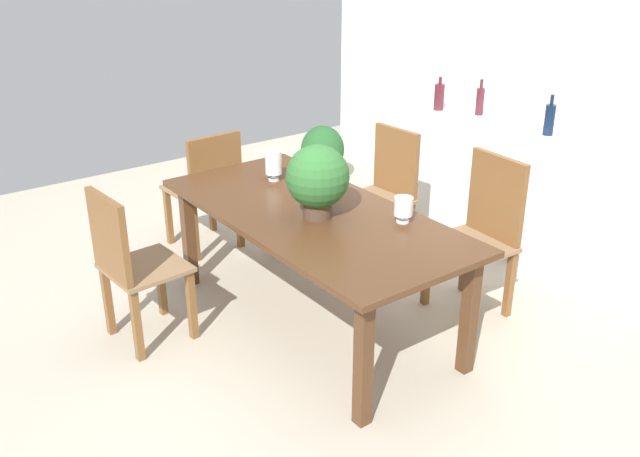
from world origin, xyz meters
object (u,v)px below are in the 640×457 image
object	(u,v)px
chair_head_end	(208,185)
crystal_vase_center_near	(273,163)
chair_near_left	(129,261)
wine_bottle_amber	(480,101)
flower_centerpiece	(317,178)
potted_plant_floor	(323,153)
wine_glass	(299,178)
wine_bottle_clear	(439,97)
crystal_vase_left	(403,207)
kitchen_counter	(500,179)
wine_bottle_dark	(549,119)
chair_far_left	(384,188)
chair_far_right	(483,227)
dining_table	(313,225)

from	to	relation	value
chair_head_end	crystal_vase_center_near	size ratio (longest dim) A/B	4.62
chair_near_left	wine_bottle_amber	size ratio (longest dim) A/B	3.49
flower_centerpiece	potted_plant_floor	bearing A→B (deg)	142.47
wine_glass	wine_bottle_clear	size ratio (longest dim) A/B	0.63
crystal_vase_left	kitchen_counter	distance (m)	1.83
crystal_vase_left	chair_head_end	bearing A→B (deg)	-169.89
chair_head_end	kitchen_counter	bearing A→B (deg)	147.74
wine_bottle_dark	wine_bottle_clear	size ratio (longest dim) A/B	1.09
chair_far_left	crystal_vase_left	distance (m)	1.16
chair_far_right	flower_centerpiece	world-z (taller)	flower_centerpiece
chair_head_end	chair_far_right	size ratio (longest dim) A/B	0.92
chair_head_end	wine_glass	xyz separation A→B (m)	(1.08, 0.08, 0.35)
chair_far_right	flower_centerpiece	bearing A→B (deg)	-107.67
wine_bottle_amber	wine_bottle_dark	distance (m)	0.67
wine_bottle_dark	potted_plant_floor	bearing A→B (deg)	-171.64
chair_near_left	potted_plant_floor	world-z (taller)	chair_near_left
dining_table	crystal_vase_center_near	xyz separation A→B (m)	(-0.59, 0.11, 0.21)
chair_near_left	kitchen_counter	size ratio (longest dim) A/B	0.69
chair_head_end	wine_bottle_clear	bearing A→B (deg)	159.39
chair_far_right	chair_near_left	bearing A→B (deg)	-111.55
crystal_vase_center_near	wine_bottle_dark	xyz separation A→B (m)	(0.80, 1.80, 0.18)
chair_far_left	flower_centerpiece	world-z (taller)	flower_centerpiece
dining_table	wine_bottle_clear	size ratio (longest dim) A/B	7.86
kitchen_counter	wine_bottle_amber	bearing A→B (deg)	-169.50
chair_head_end	wine_bottle_amber	distance (m)	2.19
wine_glass	wine_bottle_dark	distance (m)	1.89
kitchen_counter	crystal_vase_left	bearing A→B (deg)	-68.70
wine_glass	wine_bottle_amber	distance (m)	1.88
wine_bottle_dark	potted_plant_floor	world-z (taller)	wine_bottle_dark
chair_head_end	chair_far_left	bearing A→B (deg)	135.90
wine_bottle_dark	kitchen_counter	bearing A→B (deg)	169.84
chair_head_end	wine_bottle_amber	bearing A→B (deg)	152.83
chair_far_right	crystal_vase_center_near	world-z (taller)	chair_far_right
chair_far_left	crystal_vase_left	world-z (taller)	chair_far_left
flower_centerpiece	wine_bottle_amber	world-z (taller)	wine_bottle_amber
flower_centerpiece	kitchen_counter	world-z (taller)	flower_centerpiece
kitchen_counter	wine_bottle_amber	world-z (taller)	wine_bottle_amber
dining_table	crystal_vase_left	world-z (taller)	crystal_vase_left
dining_table	potted_plant_floor	world-z (taller)	dining_table
wine_bottle_amber	chair_near_left	bearing A→B (deg)	-89.97
crystal_vase_left	chair_near_left	bearing A→B (deg)	-124.31
wine_bottle_dark	dining_table	bearing A→B (deg)	-96.15
crystal_vase_left	kitchen_counter	xyz separation A→B (m)	(-0.65, 1.66, -0.38)
dining_table	kitchen_counter	world-z (taller)	kitchen_counter
dining_table	chair_far_left	xyz separation A→B (m)	(-0.47, 0.99, -0.13)
potted_plant_floor	wine_bottle_dark	bearing A→B (deg)	8.36
dining_table	flower_centerpiece	distance (m)	0.33
chair_far_right	wine_glass	xyz separation A→B (m)	(-0.73, -0.90, 0.31)
wine_bottle_amber	potted_plant_floor	world-z (taller)	wine_bottle_amber
crystal_vase_center_near	wine_bottle_clear	xyz separation A→B (m)	(-0.17, 1.69, 0.17)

